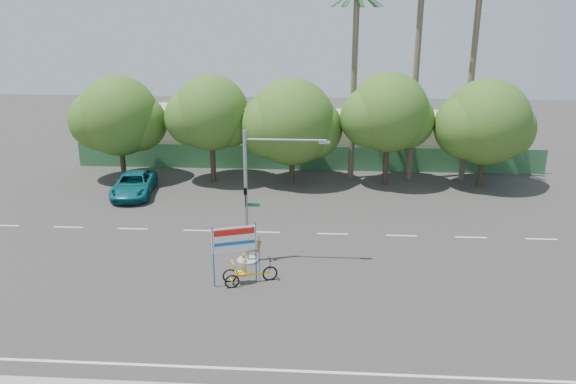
{
  "coord_description": "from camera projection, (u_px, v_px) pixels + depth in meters",
  "views": [
    {
      "loc": [
        1.38,
        -22.64,
        12.73
      ],
      "look_at": [
        -0.44,
        5.12,
        3.5
      ],
      "focal_mm": 35.0,
      "sensor_mm": 36.0,
      "label": 1
    }
  ],
  "objects": [
    {
      "name": "palm_short",
      "position": [
        355.0,
        62.0,
        41.0
      ],
      "size": [
        3.73,
        3.79,
        14.45
      ],
      "color": "#70604C",
      "rests_on": "ground"
    },
    {
      "name": "palm_tall",
      "position": [
        418.0,
        39.0,
        40.21
      ],
      "size": [
        3.73,
        3.79,
        17.45
      ],
      "color": "#70604C",
      "rests_on": "ground"
    },
    {
      "name": "ground",
      "position": [
        290.0,
        300.0,
        25.54
      ],
      "size": [
        120.0,
        120.0,
        0.0
      ],
      "primitive_type": "plane",
      "color": "#33302D",
      "rests_on": "ground"
    },
    {
      "name": "building_left",
      "position": [
        197.0,
        132.0,
        50.16
      ],
      "size": [
        12.0,
        8.0,
        4.0
      ],
      "primitive_type": "cube",
      "color": "beige",
      "rests_on": "ground"
    },
    {
      "name": "pickup_truck",
      "position": [
        134.0,
        184.0,
        39.58
      ],
      "size": [
        3.29,
        5.88,
        1.55
      ],
      "primitive_type": "imported",
      "rotation": [
        0.0,
        0.0,
        0.13
      ],
      "color": "#0F626E",
      "rests_on": "ground"
    },
    {
      "name": "palm_mid",
      "position": [
        474.0,
        55.0,
        40.3
      ],
      "size": [
        3.73,
        3.79,
        15.45
      ],
      "color": "#70604C",
      "rests_on": "ground"
    },
    {
      "name": "tree_center",
      "position": [
        291.0,
        124.0,
        41.25
      ],
      "size": [
        7.62,
        6.4,
        7.85
      ],
      "color": "#473828",
      "rests_on": "ground"
    },
    {
      "name": "fence",
      "position": [
        307.0,
        158.0,
        45.59
      ],
      "size": [
        38.0,
        0.08,
        2.0
      ],
      "primitive_type": "cube",
      "color": "#336B3D",
      "rests_on": "ground"
    },
    {
      "name": "tree_far_right",
      "position": [
        485.0,
        125.0,
        40.32
      ],
      "size": [
        7.38,
        6.2,
        7.94
      ],
      "color": "#473828",
      "rests_on": "ground"
    },
    {
      "name": "tree_left",
      "position": [
        210.0,
        115.0,
        41.43
      ],
      "size": [
        6.66,
        5.6,
        8.07
      ],
      "color": "#473828",
      "rests_on": "ground"
    },
    {
      "name": "tree_far_left",
      "position": [
        118.0,
        118.0,
        41.96
      ],
      "size": [
        7.14,
        6.0,
        7.96
      ],
      "color": "#473828",
      "rests_on": "ground"
    },
    {
      "name": "trike_billboard",
      "position": [
        241.0,
        260.0,
        26.72
      ],
      "size": [
        3.02,
        1.33,
        3.11
      ],
      "rotation": [
        0.0,
        0.0,
        0.33
      ],
      "color": "black",
      "rests_on": "ground"
    },
    {
      "name": "tree_right",
      "position": [
        388.0,
        115.0,
        40.57
      ],
      "size": [
        6.9,
        5.8,
        8.36
      ],
      "color": "#473828",
      "rests_on": "ground"
    },
    {
      "name": "building_right",
      "position": [
        400.0,
        138.0,
        49.1
      ],
      "size": [
        14.0,
        8.0,
        3.6
      ],
      "primitive_type": "cube",
      "color": "beige",
      "rests_on": "ground"
    },
    {
      "name": "traffic_signal",
      "position": [
        252.0,
        209.0,
        28.53
      ],
      "size": [
        4.72,
        1.1,
        7.0
      ],
      "color": "gray",
      "rests_on": "ground"
    }
  ]
}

